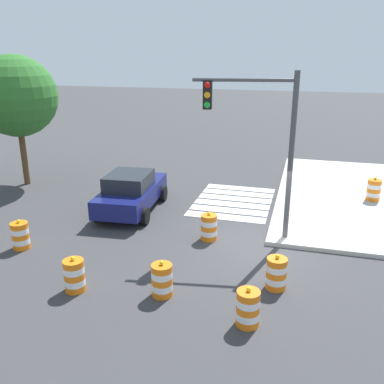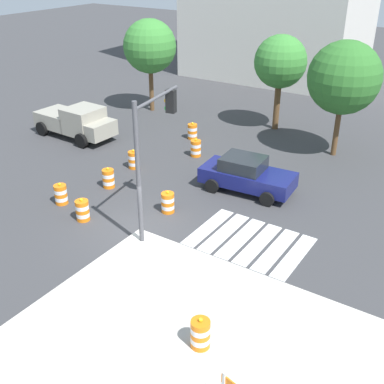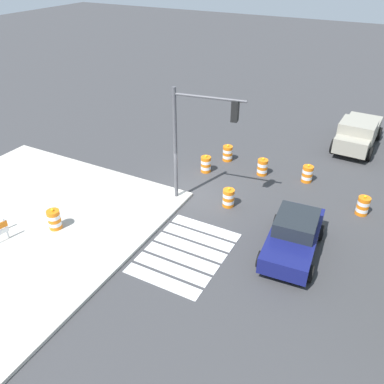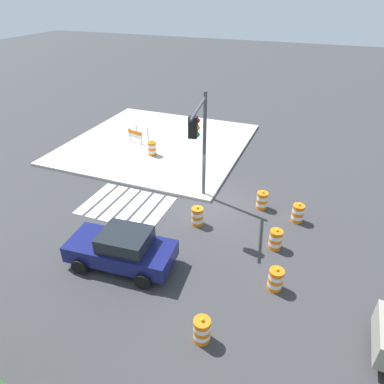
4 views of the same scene
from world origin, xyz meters
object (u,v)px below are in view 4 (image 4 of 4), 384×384
(traffic_barrel_median_far, at_px, (276,239))
(construction_barricade, at_px, (137,134))
(sports_car, at_px, (122,249))
(traffic_light_pole, at_px, (200,136))
(traffic_barrel_near_corner, at_px, (202,330))
(traffic_barrel_opposite_curb, at_px, (276,279))
(traffic_barrel_far_curb, at_px, (197,216))
(traffic_barrel_on_sidewalk, at_px, (152,148))
(traffic_barrel_crosswalk_end, at_px, (298,213))
(traffic_barrel_median_near, at_px, (262,200))

(traffic_barrel_median_far, distance_m, construction_barricade, 13.62)
(sports_car, distance_m, traffic_light_pole, 6.13)
(sports_car, xyz_separation_m, traffic_barrel_near_corner, (-4.18, 2.13, -0.36))
(traffic_barrel_median_far, relative_size, traffic_barrel_opposite_curb, 1.00)
(traffic_barrel_far_curb, bearing_deg, traffic_light_pole, -73.79)
(traffic_barrel_on_sidewalk, bearing_deg, traffic_barrel_opposite_curb, 137.82)
(sports_car, height_order, traffic_barrel_near_corner, sports_car)
(traffic_barrel_near_corner, relative_size, traffic_barrel_on_sidewalk, 1.00)
(traffic_barrel_far_curb, relative_size, traffic_light_pole, 0.19)
(traffic_barrel_on_sidewalk, bearing_deg, traffic_barrel_far_curb, 132.46)
(traffic_barrel_crosswalk_end, distance_m, construction_barricade, 13.00)
(traffic_barrel_opposite_curb, bearing_deg, traffic_barrel_median_far, -80.31)
(traffic_barrel_near_corner, bearing_deg, traffic_barrel_median_far, -104.56)
(traffic_barrel_far_curb, height_order, traffic_light_pole, traffic_light_pole)
(sports_car, relative_size, traffic_barrel_on_sidewalk, 4.35)
(traffic_barrel_near_corner, height_order, traffic_barrel_far_curb, same)
(sports_car, height_order, traffic_barrel_crosswalk_end, sports_car)
(traffic_barrel_crosswalk_end, bearing_deg, traffic_barrel_near_corner, 75.15)
(traffic_barrel_median_near, height_order, traffic_barrel_on_sidewalk, traffic_barrel_on_sidewalk)
(sports_car, xyz_separation_m, traffic_barrel_on_sidewalk, (3.57, -9.59, -0.21))
(traffic_barrel_crosswalk_end, relative_size, traffic_barrel_on_sidewalk, 1.00)
(sports_car, relative_size, traffic_barrel_median_far, 4.35)
(traffic_barrel_crosswalk_end, bearing_deg, traffic_barrel_opposite_curb, 86.92)
(traffic_barrel_on_sidewalk, height_order, traffic_light_pole, traffic_light_pole)
(traffic_barrel_median_near, distance_m, traffic_barrel_far_curb, 3.58)
(traffic_barrel_opposite_curb, distance_m, traffic_light_pole, 7.08)
(traffic_barrel_median_near, relative_size, traffic_light_pole, 0.19)
(sports_car, xyz_separation_m, traffic_barrel_opposite_curb, (-5.99, -0.93, -0.36))
(traffic_light_pole, bearing_deg, traffic_barrel_opposite_curb, 137.57)
(traffic_barrel_on_sidewalk, height_order, construction_barricade, traffic_barrel_on_sidewalk)
(traffic_barrel_median_far, xyz_separation_m, traffic_barrel_on_sidewalk, (9.15, -6.30, 0.15))
(traffic_barrel_median_near, distance_m, construction_barricade, 11.13)
(traffic_barrel_crosswalk_end, relative_size, traffic_barrel_median_far, 1.00)
(traffic_barrel_crosswalk_end, height_order, traffic_barrel_median_near, same)
(traffic_barrel_crosswalk_end, distance_m, traffic_light_pole, 5.95)
(traffic_barrel_near_corner, xyz_separation_m, traffic_light_pole, (2.75, -7.23, 3.46))
(traffic_barrel_opposite_curb, bearing_deg, traffic_barrel_near_corner, 59.38)
(traffic_light_pole, bearing_deg, construction_barricade, -40.81)
(traffic_barrel_opposite_curb, xyz_separation_m, traffic_light_pole, (4.56, -4.17, 3.46))
(sports_car, height_order, traffic_light_pole, traffic_light_pole)
(sports_car, bearing_deg, traffic_barrel_far_curb, -116.68)
(traffic_barrel_opposite_curb, xyz_separation_m, construction_barricade, (11.54, -10.19, 0.27))
(traffic_barrel_median_far, xyz_separation_m, traffic_barrel_opposite_curb, (-0.40, 2.36, 0.00))
(traffic_barrel_opposite_curb, bearing_deg, traffic_barrel_far_curb, -33.50)
(traffic_barrel_opposite_curb, bearing_deg, construction_barricade, -41.46)
(traffic_barrel_median_far, bearing_deg, traffic_barrel_opposite_curb, 99.69)
(traffic_barrel_far_curb, height_order, traffic_barrel_on_sidewalk, traffic_barrel_on_sidewalk)
(sports_car, relative_size, traffic_barrel_near_corner, 4.35)
(traffic_barrel_crosswalk_end, xyz_separation_m, traffic_barrel_far_curb, (4.40, 1.99, 0.00))
(traffic_barrel_median_near, bearing_deg, traffic_barrel_median_far, 112.11)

